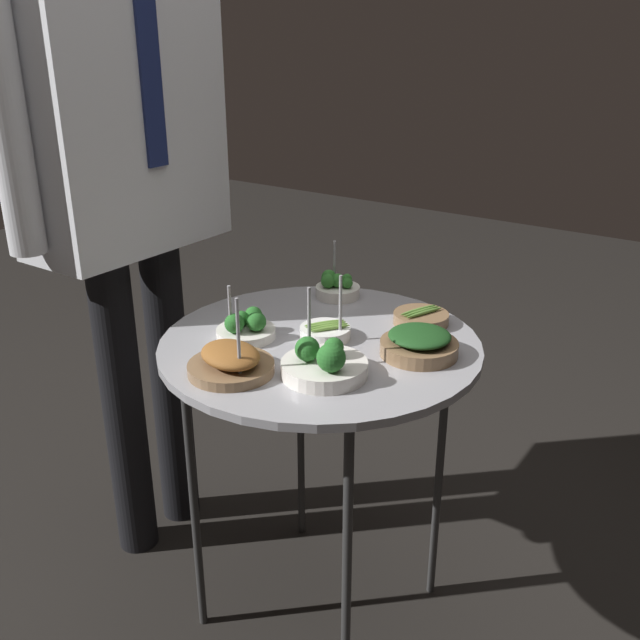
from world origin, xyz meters
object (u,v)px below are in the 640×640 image
at_px(bowl_asparagus_mid_left, 327,332).
at_px(bowl_roast_far_rim, 231,362).
at_px(waiter_figure, 121,146).
at_px(serving_cart, 320,363).
at_px(bowl_broccoli_mid_right, 324,364).
at_px(bowl_broccoli_near_rim, 337,287).
at_px(bowl_spinach_front_right, 419,344).
at_px(bowl_asparagus_back_right, 421,318).
at_px(bowl_broccoli_center, 246,327).

xyz_separation_m(bowl_asparagus_mid_left, bowl_roast_far_rim, (-0.25, 0.06, 0.01)).
bearing_deg(bowl_asparagus_mid_left, waiter_figure, 92.82).
xyz_separation_m(serving_cart, bowl_broccoli_mid_right, (-0.13, -0.10, 0.08)).
xyz_separation_m(bowl_asparagus_mid_left, waiter_figure, (-0.03, 0.58, 0.35)).
xyz_separation_m(bowl_broccoli_mid_right, bowl_broccoli_near_rim, (0.39, 0.22, -0.00)).
bearing_deg(bowl_spinach_front_right, bowl_roast_far_rim, 136.93).
bearing_deg(bowl_roast_far_rim, bowl_asparagus_back_right, -23.82).
bearing_deg(bowl_broccoli_near_rim, bowl_broccoli_mid_right, -149.82).
height_order(serving_cart, bowl_roast_far_rim, bowl_roast_far_rim).
xyz_separation_m(bowl_asparagus_back_right, bowl_broccoli_near_rim, (0.04, 0.26, 0.01)).
bearing_deg(bowl_spinach_front_right, bowl_broccoli_mid_right, 151.13).
height_order(bowl_asparagus_mid_left, bowl_asparagus_back_right, bowl_asparagus_mid_left).
distance_m(bowl_asparagus_back_right, bowl_spinach_front_right, 0.17).
bearing_deg(bowl_broccoli_center, bowl_broccoli_mid_right, -103.04).
height_order(serving_cart, bowl_asparagus_back_right, bowl_asparagus_back_right).
bearing_deg(serving_cart, bowl_spinach_front_right, -73.84).
bearing_deg(bowl_broccoli_near_rim, bowl_spinach_front_right, -119.86).
distance_m(bowl_asparagus_mid_left, bowl_asparagus_back_right, 0.23).
height_order(bowl_broccoli_mid_right, waiter_figure, waiter_figure).
relative_size(bowl_broccoli_center, waiter_figure, 0.07).
bearing_deg(bowl_broccoli_center, waiter_figure, 80.89).
height_order(bowl_broccoli_center, bowl_roast_far_rim, bowl_roast_far_rim).
bearing_deg(bowl_broccoli_mid_right, serving_cart, 37.27).
bearing_deg(waiter_figure, bowl_asparagus_mid_left, -87.18).
distance_m(bowl_broccoli_mid_right, bowl_roast_far_rim, 0.19).
distance_m(serving_cart, bowl_spinach_front_right, 0.23).
relative_size(serving_cart, bowl_broccoli_center, 5.75).
bearing_deg(waiter_figure, bowl_spinach_front_right, -84.98).
bearing_deg(bowl_asparagus_mid_left, serving_cart, 165.14).
relative_size(serving_cart, bowl_broccoli_near_rim, 5.45).
bearing_deg(serving_cart, bowl_broccoli_mid_right, -142.73).
xyz_separation_m(bowl_broccoli_mid_right, waiter_figure, (0.13, 0.68, 0.34)).
distance_m(bowl_broccoli_near_rim, bowl_spinach_front_right, 0.38).
distance_m(bowl_asparagus_back_right, waiter_figure, 0.83).
height_order(bowl_asparagus_back_right, bowl_roast_far_rim, bowl_roast_far_rim).
relative_size(bowl_broccoli_mid_right, bowl_roast_far_rim, 0.99).
xyz_separation_m(bowl_broccoli_mid_right, bowl_asparagus_back_right, (0.35, -0.03, -0.01)).
bearing_deg(bowl_broccoli_center, bowl_asparagus_back_right, -43.93).
bearing_deg(bowl_spinach_front_right, serving_cart, 106.16).
height_order(bowl_broccoli_mid_right, bowl_broccoli_near_rim, bowl_broccoli_mid_right).
xyz_separation_m(serving_cart, bowl_asparagus_back_right, (0.21, -0.14, 0.07)).
relative_size(bowl_broccoli_mid_right, bowl_broccoli_near_rim, 1.25).
bearing_deg(bowl_roast_far_rim, serving_cart, -14.48).
bearing_deg(bowl_asparagus_mid_left, bowl_broccoli_center, 123.04).
distance_m(bowl_broccoli_center, bowl_asparagus_back_right, 0.40).
relative_size(bowl_broccoli_near_rim, bowl_spinach_front_right, 0.84).
height_order(bowl_broccoli_center, waiter_figure, waiter_figure).
distance_m(bowl_broccoli_mid_right, waiter_figure, 0.77).
bearing_deg(bowl_roast_far_rim, bowl_broccoli_mid_right, -60.24).
xyz_separation_m(serving_cart, waiter_figure, (-0.01, 0.58, 0.42)).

